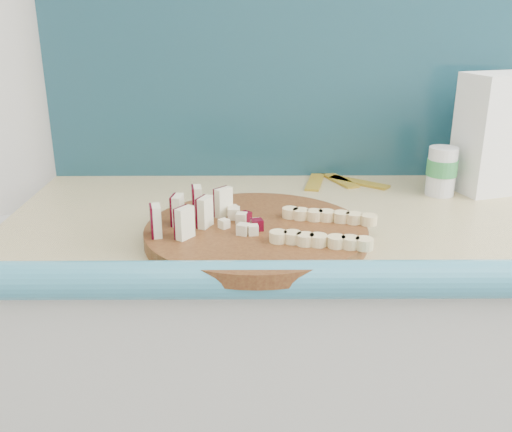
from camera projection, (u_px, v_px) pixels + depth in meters
The scene contains 7 objects.
cutting_board at pixel (256, 233), 1.02m from camera, with size 0.40×0.40×0.02m, color #411D0D.
apple_wedges at pixel (191, 211), 1.01m from camera, with size 0.13×0.16×0.05m.
apple_chunks at pixel (243, 220), 1.01m from camera, with size 0.06×0.06×0.02m.
banana_slices at pixel (324, 227), 0.98m from camera, with size 0.20×0.18×0.02m.
flour_bag at pixel (496, 134), 1.25m from camera, with size 0.15×0.11×0.26m, color white.
canister at pixel (442, 170), 1.25m from camera, with size 0.07×0.07×0.11m.
banana_peel at pixel (337, 181), 1.36m from camera, with size 0.20×0.17×0.01m.
Camera 1 is at (-0.52, 0.42, 1.30)m, focal length 40.00 mm.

